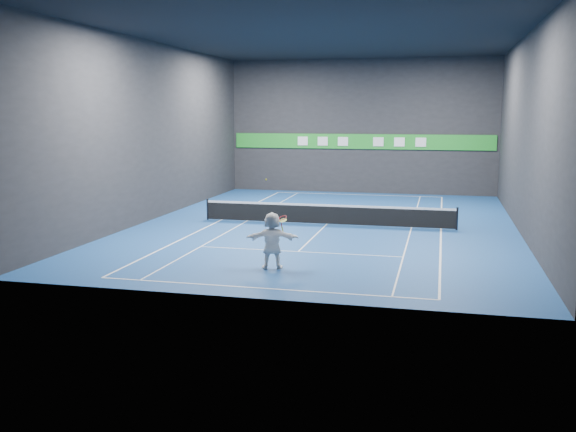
% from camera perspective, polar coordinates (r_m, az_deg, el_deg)
% --- Properties ---
extents(ground, '(26.00, 26.00, 0.00)m').
position_cam_1_polar(ground, '(31.60, 3.45, -0.76)').
color(ground, navy).
rests_on(ground, ground).
extents(ceiling, '(26.00, 26.00, 0.00)m').
position_cam_1_polar(ceiling, '(31.32, 3.61, 15.68)').
color(ceiling, black).
rests_on(ceiling, ground).
extents(wall_back, '(18.00, 0.10, 9.00)m').
position_cam_1_polar(wall_back, '(43.99, 6.51, 7.90)').
color(wall_back, '#242427').
rests_on(wall_back, ground).
extents(wall_front, '(18.00, 0.10, 9.00)m').
position_cam_1_polar(wall_front, '(18.48, -3.56, 6.21)').
color(wall_front, '#242427').
rests_on(wall_front, ground).
extents(wall_left, '(0.10, 26.00, 9.00)m').
position_cam_1_polar(wall_left, '(33.88, -11.76, 7.39)').
color(wall_left, '#242427').
rests_on(wall_left, ground).
extents(wall_right, '(0.10, 26.00, 9.00)m').
position_cam_1_polar(wall_right, '(30.87, 20.33, 6.86)').
color(wall_right, '#242427').
rests_on(wall_right, ground).
extents(baseline_near, '(10.98, 0.08, 0.01)m').
position_cam_1_polar(baseline_near, '(20.27, -2.50, -6.42)').
color(baseline_near, white).
rests_on(baseline_near, ground).
extents(baseline_far, '(10.98, 0.08, 0.01)m').
position_cam_1_polar(baseline_far, '(43.23, 6.22, 1.90)').
color(baseline_far, white).
rests_on(baseline_far, ground).
extents(sideline_doubles_left, '(0.08, 23.78, 0.01)m').
position_cam_1_polar(sideline_doubles_left, '(32.98, -5.98, -0.37)').
color(sideline_doubles_left, white).
rests_on(sideline_doubles_left, ground).
extents(sideline_doubles_right, '(0.08, 23.78, 0.01)m').
position_cam_1_polar(sideline_doubles_right, '(31.13, 13.45, -1.14)').
color(sideline_doubles_right, white).
rests_on(sideline_doubles_right, ground).
extents(sideline_singles_left, '(0.06, 23.78, 0.01)m').
position_cam_1_polar(sideline_singles_left, '(32.55, -3.69, -0.46)').
color(sideline_singles_left, white).
rests_on(sideline_singles_left, ground).
extents(sideline_singles_right, '(0.06, 23.78, 0.01)m').
position_cam_1_polar(sideline_singles_right, '(31.16, 10.91, -1.05)').
color(sideline_singles_right, white).
rests_on(sideline_singles_right, ground).
extents(service_line_near, '(8.23, 0.06, 0.01)m').
position_cam_1_polar(service_line_near, '(25.44, 0.91, -3.18)').
color(service_line_near, white).
rests_on(service_line_near, ground).
extents(service_line_far, '(8.23, 0.06, 0.01)m').
position_cam_1_polar(service_line_far, '(37.84, 5.15, 0.88)').
color(service_line_far, white).
rests_on(service_line_far, ground).
extents(center_service_line, '(0.06, 12.80, 0.01)m').
position_cam_1_polar(center_service_line, '(31.60, 3.45, -0.75)').
color(center_service_line, white).
rests_on(center_service_line, ground).
extents(player, '(1.96, 1.01, 2.02)m').
position_cam_1_polar(player, '(22.56, -1.42, -2.18)').
color(player, white).
rests_on(player, ground).
extents(tennis_ball, '(0.07, 0.07, 0.07)m').
position_cam_1_polar(tennis_ball, '(22.35, -1.96, 3.25)').
color(tennis_ball, yellow).
rests_on(tennis_ball, player).
extents(tennis_net, '(12.50, 0.10, 1.07)m').
position_cam_1_polar(tennis_net, '(31.51, 3.46, 0.21)').
color(tennis_net, black).
rests_on(tennis_net, ground).
extents(sponsor_banner, '(17.64, 0.11, 1.00)m').
position_cam_1_polar(sponsor_banner, '(43.96, 6.47, 6.59)').
color(sponsor_banner, green).
rests_on(sponsor_banner, wall_back).
extents(tennis_racket, '(0.39, 0.35, 0.61)m').
position_cam_1_polar(tennis_racket, '(22.38, -0.49, -0.34)').
color(tennis_racket, red).
rests_on(tennis_racket, player).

